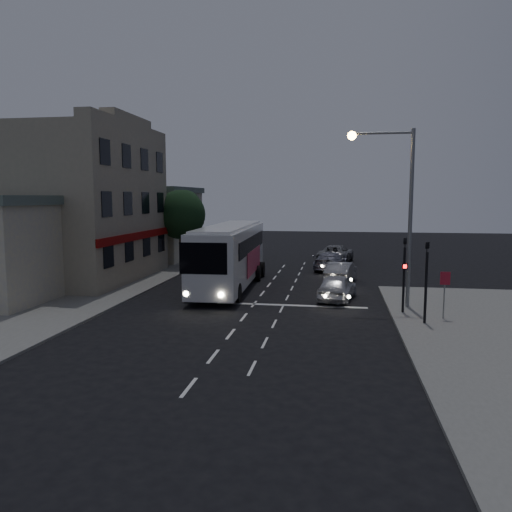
% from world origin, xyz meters
% --- Properties ---
extents(ground, '(120.00, 120.00, 0.00)m').
position_xyz_m(ground, '(0.00, 0.00, 0.00)').
color(ground, black).
extents(sidewalk_far, '(12.00, 50.00, 0.12)m').
position_xyz_m(sidewalk_far, '(-13.00, 8.00, 0.06)').
color(sidewalk_far, slate).
rests_on(sidewalk_far, ground).
extents(road_markings, '(8.00, 30.55, 0.01)m').
position_xyz_m(road_markings, '(1.29, 3.31, 0.00)').
color(road_markings, silver).
rests_on(road_markings, ground).
extents(tour_bus, '(3.12, 13.03, 3.98)m').
position_xyz_m(tour_bus, '(-2.32, 6.72, 2.15)').
color(tour_bus, silver).
rests_on(tour_bus, ground).
extents(car_suv, '(2.46, 4.55, 1.47)m').
position_xyz_m(car_suv, '(4.41, 3.80, 0.73)').
color(car_suv, silver).
rests_on(car_suv, ground).
extents(car_sedan_a, '(2.31, 4.59, 1.44)m').
position_xyz_m(car_sedan_a, '(4.66, 9.38, 0.72)').
color(car_sedan_a, '#A4A4A4').
rests_on(car_sedan_a, ground).
extents(car_sedan_b, '(2.92, 5.28, 1.45)m').
position_xyz_m(car_sedan_b, '(3.90, 15.49, 0.72)').
color(car_sedan_b, slate).
rests_on(car_sedan_b, ground).
extents(car_sedan_c, '(3.44, 5.86, 1.53)m').
position_xyz_m(car_sedan_c, '(4.29, 20.31, 0.77)').
color(car_sedan_c, gray).
rests_on(car_sedan_c, ground).
extents(traffic_signal_main, '(0.25, 0.35, 4.10)m').
position_xyz_m(traffic_signal_main, '(7.60, 0.78, 2.42)').
color(traffic_signal_main, black).
rests_on(traffic_signal_main, sidewalk_near).
extents(traffic_signal_side, '(0.18, 0.15, 4.10)m').
position_xyz_m(traffic_signal_side, '(8.30, -1.20, 2.42)').
color(traffic_signal_side, black).
rests_on(traffic_signal_side, sidewalk_near).
extents(regulatory_sign, '(0.45, 0.12, 2.20)m').
position_xyz_m(regulatory_sign, '(9.30, -0.24, 1.60)').
color(regulatory_sign, slate).
rests_on(regulatory_sign, sidewalk_near).
extents(streetlight, '(3.32, 0.44, 9.00)m').
position_xyz_m(streetlight, '(7.34, 2.20, 5.73)').
color(streetlight, slate).
rests_on(streetlight, sidewalk_near).
extents(main_building, '(10.12, 12.00, 11.00)m').
position_xyz_m(main_building, '(-13.96, 8.00, 5.16)').
color(main_building, gray).
rests_on(main_building, sidewalk_far).
extents(low_building_north, '(9.40, 9.40, 6.50)m').
position_xyz_m(low_building_north, '(-13.50, 20.00, 3.39)').
color(low_building_north, '#A19D97').
rests_on(low_building_north, sidewalk_far).
extents(street_tree, '(4.00, 4.00, 6.20)m').
position_xyz_m(street_tree, '(-8.21, 15.02, 4.50)').
color(street_tree, black).
rests_on(street_tree, sidewalk_far).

